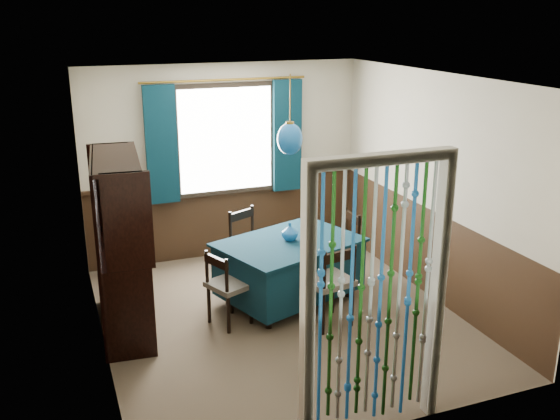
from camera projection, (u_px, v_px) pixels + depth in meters
name	position (u px, v px, depth m)	size (l,w,h in m)	color
floor	(280.00, 317.00, 6.61)	(4.00, 4.00, 0.00)	brown
ceiling	(281.00, 78.00, 5.85)	(4.00, 4.00, 0.00)	silver
wall_back	(225.00, 162.00, 8.01)	(3.60, 3.60, 0.00)	beige
wall_front	(380.00, 282.00, 4.45)	(3.60, 3.60, 0.00)	beige
wall_left	(94.00, 226.00, 5.62)	(4.00, 4.00, 0.00)	beige
wall_right	(433.00, 188.00, 6.84)	(4.00, 4.00, 0.00)	beige
wainscot_back	(227.00, 218.00, 8.23)	(3.60, 3.60, 0.00)	#342114
wainscot_front	(375.00, 373.00, 4.69)	(3.60, 3.60, 0.00)	#342114
wainscot_left	(103.00, 301.00, 5.85)	(4.00, 4.00, 0.00)	#342114
wainscot_right	(427.00, 251.00, 7.07)	(4.00, 4.00, 0.00)	#342114
window	(225.00, 140.00, 7.88)	(1.32, 0.12, 1.42)	black
doorway	(375.00, 304.00, 4.57)	(1.16, 0.12, 2.18)	silver
dining_table	(289.00, 266.00, 6.88)	(1.73, 1.45, 0.71)	#0A2836
chair_near	(330.00, 282.00, 6.33)	(0.51, 0.49, 0.89)	black
chair_far	(250.00, 244.00, 7.39)	(0.57, 0.56, 0.87)	black
chair_left	(227.00, 286.00, 6.35)	(0.50, 0.51, 0.80)	black
chair_right	(341.00, 244.00, 7.41)	(0.41, 0.43, 0.85)	black
sideboard	(123.00, 271.00, 6.24)	(0.60, 1.41, 1.79)	black
pendant_lamp	(290.00, 139.00, 6.45)	(0.27, 0.27, 0.83)	olive
vase_table	(290.00, 232.00, 6.79)	(0.17, 0.17, 0.18)	#155493
bowl_shelf	(129.00, 220.00, 5.77)	(0.19, 0.19, 0.05)	beige
vase_sideboard	(123.00, 227.00, 6.37)	(0.19, 0.19, 0.20)	beige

